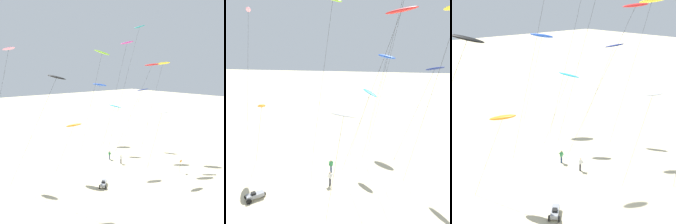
# 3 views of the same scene
# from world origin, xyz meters

# --- Properties ---
(ground_plane) EXTENTS (260.00, 260.00, 0.00)m
(ground_plane) POSITION_xyz_m (0.00, 0.00, 0.00)
(ground_plane) COLOR beige
(kite_white) EXTENTS (2.91, 2.05, 10.44)m
(kite_white) POSITION_xyz_m (4.22, -1.77, 10.15)
(kite_white) COLOR white
(kite_white) RESTS_ON ground
(kite_yellow) EXTENTS (4.45, 3.78, 18.61)m
(kite_yellow) POSITION_xyz_m (12.85, 4.92, 18.04)
(kite_yellow) COLOR yellow
(kite_yellow) RESTS_ON ground
(kite_lime) EXTENTS (5.06, 4.07, 20.50)m
(kite_lime) POSITION_xyz_m (1.10, 9.57, 19.73)
(kite_lime) COLOR #8CD833
(kite_lime) RESTS_ON ground
(kite_teal) EXTENTS (6.07, 4.68, 25.71)m
(kite_teal) POSITION_xyz_m (9.46, 8.54, 24.58)
(kite_teal) COLOR teal
(kite_teal) RESTS_ON ground
(kite_black) EXTENTS (7.12, 5.66, 16.16)m
(kite_black) POSITION_xyz_m (-10.02, 4.78, 15.47)
(kite_black) COLOR black
(kite_black) RESTS_ON ground
(kite_blue) EXTENTS (4.26, 3.59, 13.99)m
(kite_blue) POSITION_xyz_m (7.33, 18.91, 13.46)
(kite_blue) COLOR blue
(kite_blue) RESTS_ON ground
(kite_magenta) EXTENTS (5.49, 4.27, 23.03)m
(kite_magenta) POSITION_xyz_m (9.22, 11.61, 22.36)
(kite_magenta) COLOR #D8339E
(kite_magenta) RESTS_ON ground
(kite_red) EXTENTS (7.12, 5.43, 18.10)m
(kite_red) POSITION_xyz_m (8.04, 3.71, 17.61)
(kite_red) COLOR red
(kite_red) RESTS_ON ground
(kite_pink) EXTENTS (5.53, 4.79, 20.47)m
(kite_pink) POSITION_xyz_m (-12.80, 16.10, 19.82)
(kite_pink) COLOR pink
(kite_pink) RESTS_ON ground
(kite_orange) EXTENTS (3.78, 3.50, 8.83)m
(kite_orange) POSITION_xyz_m (-6.71, 6.54, 8.29)
(kite_orange) COLOR orange
(kite_orange) RESTS_ON ground
(kite_cyan) EXTENTS (3.74, 3.30, 9.88)m
(kite_cyan) POSITION_xyz_m (5.40, 10.98, 9.40)
(kite_cyan) COLOR #33BFE0
(kite_cyan) RESTS_ON ground
(kite_navy) EXTENTS (4.47, 3.91, 12.99)m
(kite_navy) POSITION_xyz_m (12.35, 9.66, 12.47)
(kite_navy) COLOR navy
(kite_navy) RESTS_ON ground
(kite_flyer_nearest) EXTENTS (0.63, 0.61, 1.67)m
(kite_flyer_nearest) POSITION_xyz_m (1.21, 7.56, 0.89)
(kite_flyer_nearest) COLOR navy
(kite_flyer_nearest) RESTS_ON ground
(kite_flyer_middle) EXTENTS (0.71, 0.70, 1.67)m
(kite_flyer_middle) POSITION_xyz_m (1.69, 4.83, 0.89)
(kite_flyer_middle) COLOR #33333D
(kite_flyer_middle) RESTS_ON ground
(beach_buggy) EXTENTS (1.93, 1.89, 0.82)m
(beach_buggy) POSITION_xyz_m (-5.23, 0.98, 0.43)
(beach_buggy) COLOR gray
(beach_buggy) RESTS_ON ground
(marker_flag) EXTENTS (0.57, 0.05, 2.10)m
(marker_flag) POSITION_xyz_m (7.09, -3.81, 1.49)
(marker_flag) COLOR gray
(marker_flag) RESTS_ON ground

